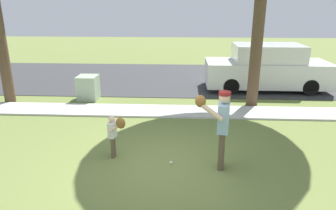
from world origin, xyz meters
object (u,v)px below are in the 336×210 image
Objects in this scene: person_child at (115,131)px; baseball at (171,163)px; utility_cabinet at (88,88)px; person_adult at (221,122)px; parked_van_white at (266,68)px.

baseball is at bearing -1.00° from person_child.
person_child is 5.06m from utility_cabinet.
person_adult is 7.29m from parked_van_white.
baseball is at bearing -119.01° from parked_van_white.
utility_cabinet is (-3.36, 4.85, 0.42)m from baseball.
person_child is 1.19× the size of utility_cabinet.
parked_van_white is (3.70, 6.68, 0.87)m from baseball.
parked_van_white is at bearing 60.78° from person_child.
baseball is 0.01× the size of parked_van_white.
person_child reaches higher than utility_cabinet.
parked_van_white is at bearing 60.99° from baseball.
person_adult is at bearing -111.19° from parked_van_white.
parked_van_white reaches higher than person_adult.
parked_van_white is at bearing 14.55° from utility_cabinet.
person_adult is at bearing 0.52° from person_child.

